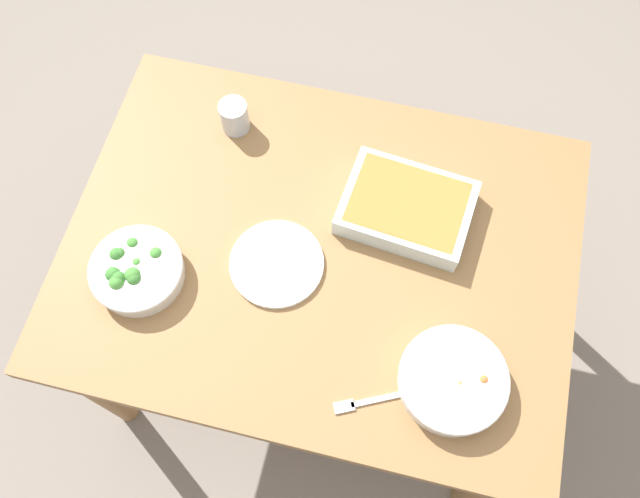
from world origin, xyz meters
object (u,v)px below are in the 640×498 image
Objects in this scene: fork_on_table at (368,401)px; baking_dish at (407,207)px; side_plate at (277,264)px; drink_cup at (234,117)px; stew_bowl at (453,381)px; spoon_by_stew at (445,364)px; broccoli_bowl at (136,271)px.

baking_dish is at bearing -89.22° from fork_on_table.
side_plate is 0.38m from fork_on_table.
side_plate is (-0.20, 0.35, -0.03)m from drink_cup.
stew_bowl reaches higher than fork_on_table.
drink_cup reaches higher than stew_bowl.
stew_bowl is 0.73× the size of baking_dish.
drink_cup is 0.40m from side_plate.
drink_cup reaches higher than spoon_by_stew.
broccoli_bowl is at bearing 18.57° from side_plate.
spoon_by_stew is at bearing 141.80° from drink_cup.
drink_cup reaches higher than side_plate.
side_plate is (0.44, -0.18, -0.03)m from stew_bowl.
baking_dish is at bearing -142.85° from side_plate.
baking_dish is 1.92× the size of fork_on_table.
side_plate is 1.32× the size of spoon_by_stew.
broccoli_bowl is 0.60m from fork_on_table.
baking_dish is at bearing -65.90° from stew_bowl.
baking_dish is 1.46× the size of side_plate.
stew_bowl is at bearing 115.23° from spoon_by_stew.
spoon_by_stew is 0.19m from fork_on_table.
broccoli_bowl is 0.32m from side_plate.
broccoli_bowl reaches higher than spoon_by_stew.
fork_on_table is (-0.57, 0.16, -0.03)m from broccoli_bowl.
stew_bowl is at bearing -154.18° from fork_on_table.
drink_cup is at bearing -102.59° from broccoli_bowl.
fork_on_table is (-0.27, 0.26, -0.00)m from side_plate.
fork_on_table is at bearing 25.82° from stew_bowl.
baking_dish is (0.17, -0.38, 0.00)m from stew_bowl.
stew_bowl is at bearing 173.88° from broccoli_bowl.
side_plate is at bearing -18.68° from spoon_by_stew.
drink_cup is 0.39× the size of side_plate.
stew_bowl is 0.19m from fork_on_table.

